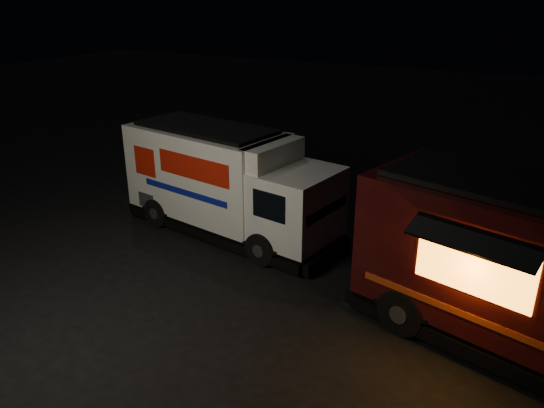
{
  "coord_description": "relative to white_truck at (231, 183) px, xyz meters",
  "views": [
    {
      "loc": [
        6.09,
        -8.91,
        6.61
      ],
      "look_at": [
        0.33,
        2.0,
        1.6
      ],
      "focal_mm": 35.0,
      "sensor_mm": 36.0,
      "label": 1
    }
  ],
  "objects": [
    {
      "name": "ground",
      "position": [
        1.52,
        -3.01,
        -1.53
      ],
      "size": [
        80.0,
        80.0,
        0.0
      ],
      "primitive_type": "plane",
      "color": "black",
      "rests_on": "ground"
    },
    {
      "name": "white_truck",
      "position": [
        0.0,
        0.0,
        0.0
      ],
      "size": [
        7.02,
        3.39,
        3.05
      ],
      "primitive_type": null,
      "rotation": [
        0.0,
        0.0,
        -0.17
      ],
      "color": "white",
      "rests_on": "ground"
    },
    {
      "name": "red_truck",
      "position": [
        8.06,
        -1.99,
        0.13
      ],
      "size": [
        7.57,
        4.4,
        3.32
      ],
      "primitive_type": null,
      "rotation": [
        0.0,
        0.0,
        -0.27
      ],
      "color": "#380E0A",
      "rests_on": "ground"
    }
  ]
}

